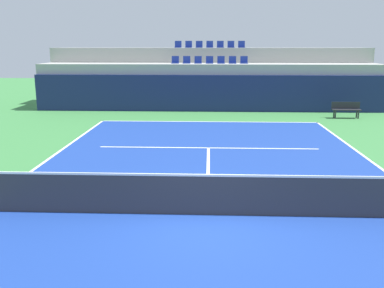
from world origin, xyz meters
TOP-DOWN VIEW (x-y plane):
  - ground_plane at (0.00, 0.00)m, footprint 80.00×80.00m
  - court_surface at (0.00, 0.00)m, footprint 11.00×24.00m
  - baseline_far at (0.00, 11.95)m, footprint 11.00×0.10m
  - service_line_far at (0.00, 6.40)m, footprint 8.26×0.10m
  - centre_service_line at (0.00, 3.20)m, footprint 0.10×6.40m
  - back_wall at (0.00, 15.45)m, footprint 20.45×0.30m
  - stands_tier_lower at (0.00, 16.80)m, footprint 20.45×2.40m
  - stands_tier_upper at (0.00, 19.20)m, footprint 20.45×2.40m
  - seating_row_lower at (0.00, 16.89)m, footprint 4.62×0.44m
  - seating_row_upper at (0.00, 19.29)m, footprint 4.62×0.44m
  - tennis_net at (0.00, 0.00)m, footprint 11.08×0.08m
  - player_bench at (7.30, 13.45)m, footprint 1.50×0.40m

SIDE VIEW (x-z plane):
  - ground_plane at x=0.00m, z-range 0.00..0.00m
  - court_surface at x=0.00m, z-range 0.00..0.01m
  - baseline_far at x=0.00m, z-range 0.01..0.01m
  - service_line_far at x=0.00m, z-range 0.01..0.01m
  - centre_service_line at x=0.00m, z-range 0.01..0.01m
  - player_bench at x=7.30m, z-range 0.08..0.93m
  - tennis_net at x=0.00m, z-range -0.03..1.04m
  - back_wall at x=0.00m, z-range 0.00..2.12m
  - stands_tier_lower at x=0.00m, z-range 0.00..2.71m
  - stands_tier_upper at x=0.00m, z-range 0.00..3.63m
  - seating_row_lower at x=0.00m, z-range 2.61..3.05m
  - seating_row_upper at x=0.00m, z-range 3.54..3.98m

